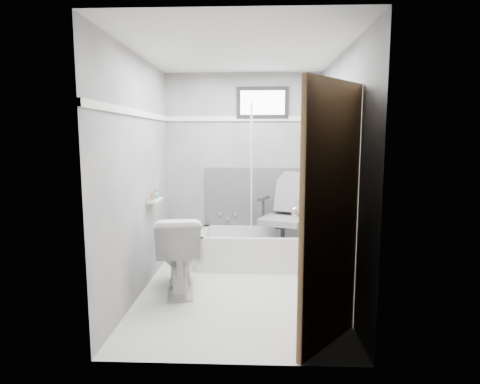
{
  "coord_description": "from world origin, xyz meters",
  "views": [
    {
      "loc": [
        0.17,
        -3.93,
        1.6
      ],
      "look_at": [
        0.0,
        0.35,
        1.0
      ],
      "focal_mm": 30.0,
      "sensor_mm": 36.0,
      "label": 1
    }
  ],
  "objects_px": {
    "bathtub": "(260,248)",
    "toilet": "(179,253)",
    "soap_bottle_a": "(152,196)",
    "soap_bottle_b": "(156,194)",
    "door": "(377,227)",
    "office_chair": "(283,214)"
  },
  "relations": [
    {
      "from": "toilet",
      "to": "soap_bottle_b",
      "type": "relative_size",
      "value": 7.85
    },
    {
      "from": "door",
      "to": "bathtub",
      "type": "bearing_deg",
      "value": 108.75
    },
    {
      "from": "office_chair",
      "to": "door",
      "type": "distance_m",
      "value": 2.34
    },
    {
      "from": "door",
      "to": "soap_bottle_b",
      "type": "height_order",
      "value": "door"
    },
    {
      "from": "office_chair",
      "to": "soap_bottle_b",
      "type": "bearing_deg",
      "value": -137.04
    },
    {
      "from": "door",
      "to": "soap_bottle_a",
      "type": "bearing_deg",
      "value": 140.79
    },
    {
      "from": "bathtub",
      "to": "door",
      "type": "relative_size",
      "value": 0.75
    },
    {
      "from": "bathtub",
      "to": "door",
      "type": "distance_m",
      "value": 2.46
    },
    {
      "from": "door",
      "to": "soap_bottle_a",
      "type": "height_order",
      "value": "door"
    },
    {
      "from": "soap_bottle_a",
      "to": "toilet",
      "type": "bearing_deg",
      "value": -36.57
    },
    {
      "from": "soap_bottle_a",
      "to": "bathtub",
      "type": "bearing_deg",
      "value": 28.81
    },
    {
      "from": "bathtub",
      "to": "soap_bottle_b",
      "type": "height_order",
      "value": "soap_bottle_b"
    },
    {
      "from": "toilet",
      "to": "soap_bottle_a",
      "type": "bearing_deg",
      "value": -46.63
    },
    {
      "from": "soap_bottle_b",
      "to": "toilet",
      "type": "bearing_deg",
      "value": -49.7
    },
    {
      "from": "office_chair",
      "to": "soap_bottle_a",
      "type": "xyz_separation_m",
      "value": [
        -1.45,
        -0.69,
        0.33
      ]
    },
    {
      "from": "toilet",
      "to": "bathtub",
      "type": "bearing_deg",
      "value": -144.04
    },
    {
      "from": "bathtub",
      "to": "toilet",
      "type": "distance_m",
      "value": 1.24
    },
    {
      "from": "toilet",
      "to": "soap_bottle_a",
      "type": "height_order",
      "value": "soap_bottle_a"
    },
    {
      "from": "door",
      "to": "soap_bottle_b",
      "type": "xyz_separation_m",
      "value": [
        -1.92,
        1.71,
        -0.04
      ]
    },
    {
      "from": "toilet",
      "to": "soap_bottle_a",
      "type": "relative_size",
      "value": 8.14
    },
    {
      "from": "bathtub",
      "to": "soap_bottle_b",
      "type": "distance_m",
      "value": 1.48
    },
    {
      "from": "office_chair",
      "to": "soap_bottle_a",
      "type": "height_order",
      "value": "office_chair"
    }
  ]
}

